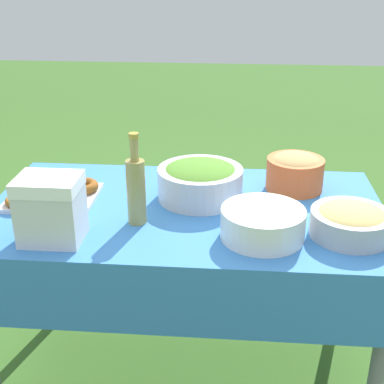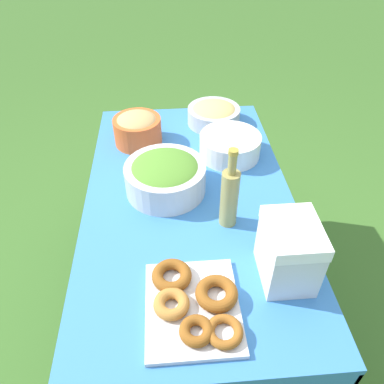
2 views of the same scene
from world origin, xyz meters
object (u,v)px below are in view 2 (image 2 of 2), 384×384
plate_stack (230,146)px  bread_bowl (137,128)px  salad_bowl (165,175)px  pasta_bowl (214,114)px  cooler_box (289,252)px  donut_platter (194,303)px  olive_oil_bottle (230,196)px

plate_stack → bread_bowl: size_ratio=1.23×
salad_bowl → pasta_bowl: salad_bowl is taller
plate_stack → cooler_box: cooler_box is taller
pasta_bowl → bread_bowl: bread_bowl is taller
pasta_bowl → donut_platter: bearing=-10.3°
donut_platter → plate_stack: plate_stack is taller
cooler_box → plate_stack: bearing=-174.1°
bread_bowl → salad_bowl: bearing=18.3°
salad_bowl → donut_platter: (0.52, 0.06, -0.05)m
bread_bowl → cooler_box: size_ratio=1.02×
pasta_bowl → cooler_box: cooler_box is taller
cooler_box → olive_oil_bottle: bearing=-149.9°
pasta_bowl → cooler_box: 0.92m
pasta_bowl → donut_platter: size_ratio=0.76×
salad_bowl → bread_bowl: bread_bowl is taller
salad_bowl → bread_bowl: bearing=-161.7°
olive_oil_bottle → cooler_box: (0.24, 0.14, -0.02)m
donut_platter → bread_bowl: 0.89m
donut_platter → bread_bowl: bearing=-168.5°
bread_bowl → cooler_box: (0.78, 0.46, 0.03)m
salad_bowl → bread_bowl: (-0.35, -0.11, 0.00)m
donut_platter → olive_oil_bottle: 0.38m
salad_bowl → plate_stack: size_ratio=1.17×
salad_bowl → pasta_bowl: bearing=153.2°
donut_platter → bread_bowl: (-0.87, -0.18, 0.05)m
salad_bowl → plate_stack: 0.35m
salad_bowl → cooler_box: (0.43, 0.35, 0.03)m
pasta_bowl → bread_bowl: size_ratio=1.19×
olive_oil_bottle → bread_bowl: bearing=-148.9°
pasta_bowl → donut_platter: 1.03m
olive_oil_bottle → bread_bowl: (-0.54, -0.33, -0.05)m
salad_bowl → olive_oil_bottle: bearing=47.6°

